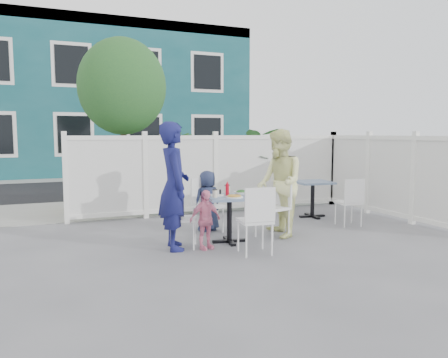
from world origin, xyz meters
name	(u,v)px	position (x,y,z in m)	size (l,w,h in m)	color
ground	(265,239)	(0.00, 0.00, 0.00)	(80.00, 80.00, 0.00)	slate
near_sidewalk	(190,203)	(0.00, 3.80, 0.01)	(24.00, 2.60, 0.01)	gray
street	(154,186)	(0.00, 7.50, 0.00)	(24.00, 5.00, 0.01)	black
far_sidewalk	(135,177)	(0.00, 10.60, 0.01)	(24.00, 1.60, 0.01)	gray
building	(107,102)	(-0.50, 14.00, 3.00)	(11.00, 6.00, 6.00)	#124C53
fence_back	(215,175)	(0.10, 2.40, 0.78)	(5.86, 0.08, 1.60)	white
fence_right	(389,178)	(3.00, 0.60, 0.78)	(0.08, 3.66, 1.60)	white
tree	(122,87)	(-1.60, 3.30, 2.59)	(1.80, 1.62, 3.59)	#382316
utility_cabinet	(97,180)	(-2.08, 4.00, 0.61)	(0.66, 0.47, 1.22)	gold
potted_shrub_a	(176,171)	(-0.55, 3.10, 0.83)	(0.93, 0.93, 1.66)	#1B4822
potted_shrub_b	(261,167)	(1.45, 3.00, 0.88)	(1.58, 1.37, 1.75)	#1B4822
main_table	(229,207)	(-0.59, 0.04, 0.55)	(0.76, 0.76, 0.71)	#4A6080
spare_table	(313,189)	(1.70, 1.26, 0.55)	(0.74, 0.74, 0.71)	#4A6080
chair_left	(178,213)	(-1.39, 0.05, 0.50)	(0.50, 0.51, 0.86)	white
chair_right	(276,202)	(0.23, 0.09, 0.56)	(0.53, 0.54, 0.97)	white
chair_back	(205,201)	(-0.70, 0.83, 0.53)	(0.54, 0.53, 0.91)	white
chair_near	(257,216)	(-0.52, -0.74, 0.54)	(0.46, 0.45, 0.93)	white
chair_spare	(351,199)	(1.83, 0.27, 0.50)	(0.43, 0.42, 0.85)	white
man	(174,186)	(-1.46, 0.01, 0.90)	(0.66, 0.43, 1.81)	#151853
woman	(280,183)	(0.29, 0.10, 0.86)	(0.83, 0.65, 1.72)	#EDF45F
boy	(208,201)	(-0.62, 0.91, 0.51)	(0.50, 0.32, 1.02)	#242D4D
toddler	(205,220)	(-1.06, -0.19, 0.42)	(0.50, 0.21, 0.85)	pink
plate_main	(234,197)	(-0.58, -0.12, 0.71)	(0.26, 0.26, 0.02)	white
plate_side	(217,195)	(-0.76, 0.13, 0.71)	(0.21, 0.21, 0.01)	white
salad_bowl	(241,193)	(-0.39, 0.05, 0.73)	(0.23, 0.23, 0.06)	white
coffee_cup_a	(215,194)	(-0.84, 0.00, 0.76)	(0.07, 0.07, 0.11)	beige
coffee_cup_b	(227,190)	(-0.53, 0.28, 0.77)	(0.08, 0.08, 0.13)	beige
ketchup_bottle	(227,190)	(-0.61, 0.09, 0.79)	(0.05, 0.05, 0.17)	#B00718
salt_shaker	(218,192)	(-0.68, 0.28, 0.74)	(0.03, 0.03, 0.06)	white
pepper_shaker	(220,192)	(-0.63, 0.31, 0.74)	(0.03, 0.03, 0.07)	black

